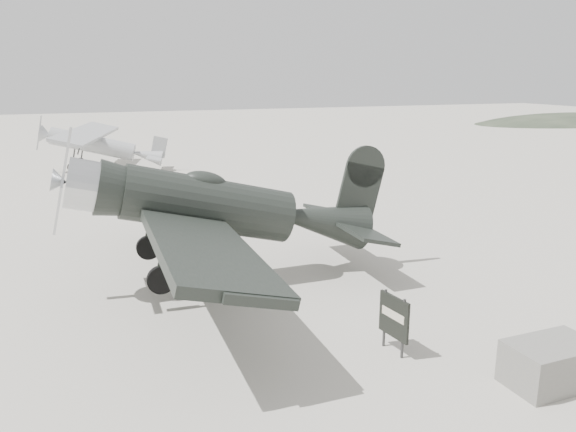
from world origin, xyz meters
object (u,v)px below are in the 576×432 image
Objects in this scene: equipment_block at (551,364)px; lowwing_monoplane at (223,208)px; sign_board at (394,318)px; highwing_monoplane at (98,141)px.

lowwing_monoplane is at bearing 120.38° from equipment_block.
equipment_block is (4.39, -7.49, -1.74)m from lowwing_monoplane.
sign_board is (-2.12, 2.18, 0.36)m from equipment_block.
highwing_monoplane reaches higher than sign_board.
sign_board is (2.27, -5.31, -1.38)m from lowwing_monoplane.
lowwing_monoplane is 8.85m from equipment_block.
equipment_block is at bearing -62.13° from highwing_monoplane.
lowwing_monoplane reaches higher than sign_board.
highwing_monoplane is 26.51m from sign_board.
equipment_block is 1.29× the size of sign_board.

